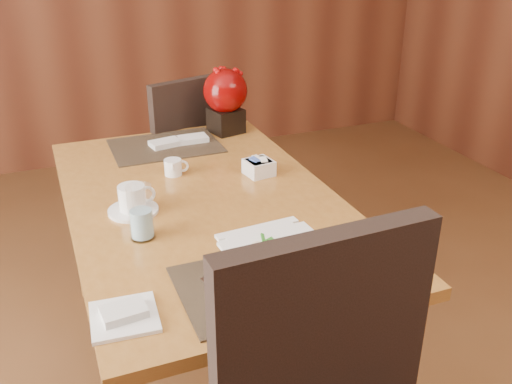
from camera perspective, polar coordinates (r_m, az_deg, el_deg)
name	(u,v)px	position (r m, az deg, el deg)	size (l,w,h in m)	color
dining_table	(204,224)	(2.02, -5.18, -3.17)	(0.90, 1.50, 0.75)	#A86D2E
placemat_near	(264,283)	(1.53, 0.83, -9.06)	(0.45, 0.33, 0.01)	black
placemat_far	(166,146)	(2.47, -9.03, 4.58)	(0.45, 0.33, 0.01)	black
soup_setting	(277,266)	(1.50, 2.12, -7.39)	(0.30, 0.30, 0.11)	white
coffee_cup	(132,201)	(1.91, -12.27, -0.88)	(0.17, 0.17, 0.09)	white
water_glass	(141,212)	(1.73, -11.46, -2.01)	(0.08, 0.08, 0.17)	silver
creamer_jug	(173,167)	(2.17, -8.30, 2.47)	(0.08, 0.08, 0.06)	white
sugar_caddy	(259,167)	(2.15, 0.29, 2.47)	(0.10, 0.10, 0.06)	white
berry_decor	(225,97)	(2.57, -3.08, 9.49)	(0.20, 0.20, 0.29)	black
napkins_far	(181,141)	(2.48, -7.50, 5.11)	(0.25, 0.09, 0.02)	silver
bread_plate	(124,317)	(1.44, -13.03, -12.08)	(0.16, 0.16, 0.01)	white
far_chair	(182,157)	(2.90, -7.37, 3.47)	(0.56, 0.56, 0.97)	black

